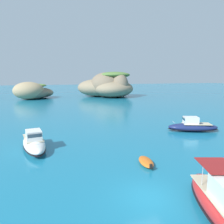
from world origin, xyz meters
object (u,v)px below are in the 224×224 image
at_px(islet_large, 108,87).
at_px(motorboat_navy, 193,126).
at_px(motorboat_white, 34,143).
at_px(dinghy_tender, 146,162).
at_px(islet_small, 33,91).

height_order(islet_large, motorboat_navy, islet_large).
bearing_deg(islet_large, motorboat_navy, -96.14).
distance_m(islet_large, motorboat_white, 59.78).
distance_m(islet_large, dinghy_tender, 63.56).
bearing_deg(motorboat_white, islet_large, 63.74).
bearing_deg(motorboat_white, islet_small, 89.91).
height_order(motorboat_navy, dinghy_tender, motorboat_navy).
xyz_separation_m(islet_small, motorboat_navy, (20.61, -55.46, -1.81)).
relative_size(islet_small, motorboat_navy, 2.33).
bearing_deg(islet_small, dinghy_tender, -81.93).
xyz_separation_m(islet_large, motorboat_navy, (-5.71, -53.11, -3.20)).
bearing_deg(dinghy_tender, islet_large, 74.14).
xyz_separation_m(islet_small, motorboat_white, (-0.08, -55.89, -1.80)).
distance_m(islet_small, dinghy_tender, 64.07).
xyz_separation_m(islet_small, dinghy_tender, (8.99, -63.39, -2.27)).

